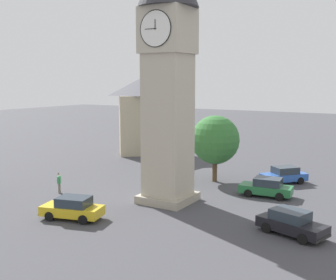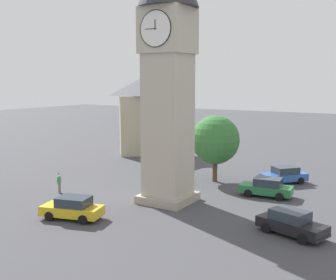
{
  "view_description": "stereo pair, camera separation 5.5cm",
  "coord_description": "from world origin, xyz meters",
  "px_view_note": "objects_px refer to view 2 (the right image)",
  "views": [
    {
      "loc": [
        -16.24,
        26.85,
        9.18
      ],
      "look_at": [
        0.0,
        0.0,
        4.78
      ],
      "focal_mm": 44.93,
      "sensor_mm": 36.0,
      "label": 1
    },
    {
      "loc": [
        -16.29,
        26.82,
        9.18
      ],
      "look_at": [
        0.0,
        0.0,
        4.78
      ],
      "focal_mm": 44.93,
      "sensor_mm": 36.0,
      "label": 2
    }
  ],
  "objects_px": {
    "car_red_corner": "(291,223)",
    "tree": "(215,140)",
    "pedestrian": "(59,181)",
    "clock_tower": "(168,43)",
    "car_silver_kerb": "(266,187)",
    "car_blue_kerb": "(72,208)",
    "building_terrace_right": "(144,115)",
    "car_white_side": "(284,175)"
  },
  "relations": [
    {
      "from": "car_white_side",
      "to": "car_red_corner",
      "type": "bearing_deg",
      "value": 107.72
    },
    {
      "from": "tree",
      "to": "clock_tower",
      "type": "bearing_deg",
      "value": 87.89
    },
    {
      "from": "car_white_side",
      "to": "pedestrian",
      "type": "height_order",
      "value": "pedestrian"
    },
    {
      "from": "car_red_corner",
      "to": "building_terrace_right",
      "type": "xyz_separation_m",
      "value": [
        24.17,
        -19.6,
        4.19
      ]
    },
    {
      "from": "car_red_corner",
      "to": "building_terrace_right",
      "type": "distance_m",
      "value": 31.4
    },
    {
      "from": "tree",
      "to": "car_silver_kerb",
      "type": "bearing_deg",
      "value": 155.91
    },
    {
      "from": "car_silver_kerb",
      "to": "car_red_corner",
      "type": "xyz_separation_m",
      "value": [
        -4.01,
        7.56,
        0.0
      ]
    },
    {
      "from": "car_silver_kerb",
      "to": "car_blue_kerb",
      "type": "bearing_deg",
      "value": 52.48
    },
    {
      "from": "pedestrian",
      "to": "building_terrace_right",
      "type": "xyz_separation_m",
      "value": [
        5.14,
        -19.85,
        3.94
      ]
    },
    {
      "from": "clock_tower",
      "to": "car_white_side",
      "type": "bearing_deg",
      "value": -119.75
    },
    {
      "from": "car_red_corner",
      "to": "car_white_side",
      "type": "bearing_deg",
      "value": -72.28
    },
    {
      "from": "tree",
      "to": "building_terrace_right",
      "type": "height_order",
      "value": "building_terrace_right"
    },
    {
      "from": "car_blue_kerb",
      "to": "building_terrace_right",
      "type": "distance_m",
      "value": 26.84
    },
    {
      "from": "clock_tower",
      "to": "car_blue_kerb",
      "type": "height_order",
      "value": "clock_tower"
    },
    {
      "from": "car_blue_kerb",
      "to": "pedestrian",
      "type": "relative_size",
      "value": 2.62
    },
    {
      "from": "car_red_corner",
      "to": "pedestrian",
      "type": "bearing_deg",
      "value": 0.75
    },
    {
      "from": "car_white_side",
      "to": "building_terrace_right",
      "type": "relative_size",
      "value": 0.43
    },
    {
      "from": "car_silver_kerb",
      "to": "tree",
      "type": "height_order",
      "value": "tree"
    },
    {
      "from": "car_red_corner",
      "to": "tree",
      "type": "height_order",
      "value": "tree"
    },
    {
      "from": "clock_tower",
      "to": "pedestrian",
      "type": "relative_size",
      "value": 12.12
    },
    {
      "from": "pedestrian",
      "to": "car_silver_kerb",
      "type": "bearing_deg",
      "value": -152.53
    },
    {
      "from": "car_blue_kerb",
      "to": "tree",
      "type": "bearing_deg",
      "value": -103.79
    },
    {
      "from": "car_red_corner",
      "to": "pedestrian",
      "type": "xyz_separation_m",
      "value": [
        19.03,
        0.25,
        0.25
      ]
    },
    {
      "from": "pedestrian",
      "to": "tree",
      "type": "relative_size",
      "value": 0.28
    },
    {
      "from": "tree",
      "to": "building_terrace_right",
      "type": "bearing_deg",
      "value": -33.29
    },
    {
      "from": "clock_tower",
      "to": "tree",
      "type": "xyz_separation_m",
      "value": [
        -0.29,
        -7.85,
        -8.09
      ]
    },
    {
      "from": "car_silver_kerb",
      "to": "car_white_side",
      "type": "distance_m",
      "value": 5.16
    },
    {
      "from": "car_silver_kerb",
      "to": "car_red_corner",
      "type": "relative_size",
      "value": 0.97
    },
    {
      "from": "car_blue_kerb",
      "to": "car_red_corner",
      "type": "height_order",
      "value": "same"
    },
    {
      "from": "pedestrian",
      "to": "tree",
      "type": "height_order",
      "value": "tree"
    },
    {
      "from": "tree",
      "to": "building_terrace_right",
      "type": "xyz_separation_m",
      "value": [
        14.43,
        -9.48,
        1.07
      ]
    },
    {
      "from": "car_red_corner",
      "to": "car_silver_kerb",
      "type": "bearing_deg",
      "value": -62.05
    },
    {
      "from": "building_terrace_right",
      "to": "car_silver_kerb",
      "type": "bearing_deg",
      "value": 149.16
    },
    {
      "from": "clock_tower",
      "to": "tree",
      "type": "bearing_deg",
      "value": -92.11
    },
    {
      "from": "clock_tower",
      "to": "car_silver_kerb",
      "type": "relative_size",
      "value": 4.78
    },
    {
      "from": "car_white_side",
      "to": "pedestrian",
      "type": "relative_size",
      "value": 2.49
    },
    {
      "from": "car_silver_kerb",
      "to": "building_terrace_right",
      "type": "relative_size",
      "value": 0.44
    },
    {
      "from": "clock_tower",
      "to": "car_red_corner",
      "type": "height_order",
      "value": "clock_tower"
    },
    {
      "from": "building_terrace_right",
      "to": "car_red_corner",
      "type": "bearing_deg",
      "value": 140.97
    },
    {
      "from": "car_red_corner",
      "to": "tree",
      "type": "bearing_deg",
      "value": -46.1
    },
    {
      "from": "car_silver_kerb",
      "to": "tree",
      "type": "xyz_separation_m",
      "value": [
        5.73,
        -2.56,
        3.12
      ]
    },
    {
      "from": "car_red_corner",
      "to": "tree",
      "type": "distance_m",
      "value": 14.39
    }
  ]
}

